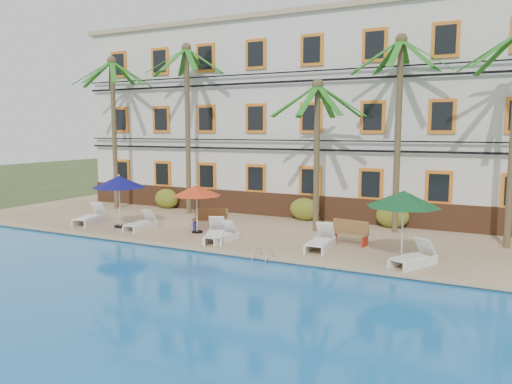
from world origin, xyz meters
The scene contains 24 objects.
ground centered at (0.00, 0.00, 0.00)m, with size 100.00×100.00×0.00m, color #384C23.
pool_deck centered at (0.00, 5.00, 0.12)m, with size 30.00×12.00×0.25m, color tan.
swimming_pool centered at (0.00, -7.00, 0.10)m, with size 26.00×12.00×0.20m, color blue.
pool_coping centered at (0.00, -0.90, 0.28)m, with size 30.00×0.35×0.06m, color tan.
hotel_building centered at (0.00, 9.98, 5.37)m, with size 25.40×6.44×10.22m.
palm_a centered at (-9.46, 5.25, 5.61)m, with size 4.22×4.22×8.40m.
palm_b centered at (-4.87, 5.72, 5.85)m, with size 4.22×4.22×8.83m.
palm_c centered at (2.75, 4.39, 4.54)m, with size 4.22×4.22×6.58m.
palm_d centered at (5.91, 5.71, 5.61)m, with size 4.22×4.22×8.40m.
shrub_left centered at (-6.99, 6.60, 0.80)m, with size 1.50×0.90×1.10m, color #295F1B.
shrub_mid centered at (1.36, 6.60, 0.80)m, with size 1.50×0.90×1.10m, color #295F1B.
shrub_right centered at (5.61, 6.60, 0.80)m, with size 1.50×0.90×1.10m, color #295F1B.
umbrella_blue centered at (-5.50, 1.14, 2.32)m, with size 2.42×2.42×2.43m.
umbrella_red centered at (-1.69, 1.70, 2.07)m, with size 2.14×2.14×2.15m.
umbrella_green centered at (7.10, 0.92, 2.36)m, with size 2.47×2.47×2.47m.
lounger_a centered at (-7.30, 1.19, 0.56)m, with size 1.10×2.12×0.95m.
lounger_b centered at (-4.33, 1.21, 0.52)m, with size 0.68×1.78×0.83m.
lounger_c centered at (-0.16, 0.72, 0.55)m, with size 1.45×2.05×0.92m.
lounger_d centered at (0.14, 0.73, 0.50)m, with size 0.77×1.72×0.79m.
lounger_e centered at (4.11, 1.24, 0.56)m, with size 0.86×2.05×0.95m.
lounger_f centered at (7.58, 0.46, 0.53)m, with size 1.39×1.93×0.86m.
bench_left centered at (-1.62, 2.62, 0.72)m, with size 1.57×0.93×0.93m.
bench_right centered at (4.82, 2.59, 0.72)m, with size 1.56×0.71×0.93m.
pool_ladder centered at (2.81, -1.00, 0.25)m, with size 0.54×0.74×0.74m.
Camera 1 is at (10.15, -16.03, 4.68)m, focal length 35.00 mm.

